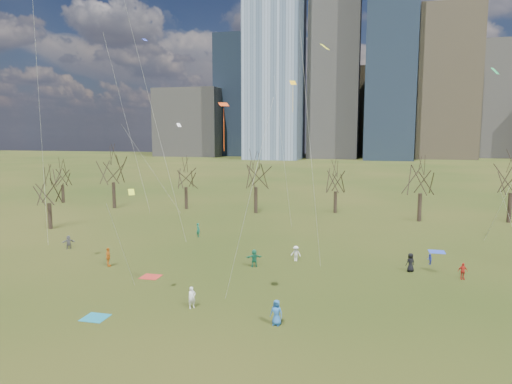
% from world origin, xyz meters
% --- Properties ---
extents(ground, '(500.00, 500.00, 0.00)m').
position_xyz_m(ground, '(0.00, 0.00, 0.00)').
color(ground, black).
rests_on(ground, ground).
extents(downtown_skyline, '(212.50, 78.00, 118.00)m').
position_xyz_m(downtown_skyline, '(-2.43, 210.64, 39.01)').
color(downtown_skyline, slate).
rests_on(downtown_skyline, ground).
extents(bare_tree_row, '(113.04, 29.80, 9.50)m').
position_xyz_m(bare_tree_row, '(-0.09, 37.22, 6.12)').
color(bare_tree_row, black).
rests_on(bare_tree_row, ground).
extents(blanket_teal, '(1.60, 1.50, 0.03)m').
position_xyz_m(blanket_teal, '(-7.62, -2.13, 0.01)').
color(blanket_teal, '#166E89').
rests_on(blanket_teal, ground).
extents(blanket_navy, '(1.60, 1.50, 0.03)m').
position_xyz_m(blanket_navy, '(17.08, 21.71, 0.01)').
color(blanket_navy, '#273FBA').
rests_on(blanket_navy, ground).
extents(blanket_crimson, '(1.60, 1.50, 0.03)m').
position_xyz_m(blanket_crimson, '(-8.08, 6.82, 0.01)').
color(blanket_crimson, '#AF2B23').
rests_on(blanket_crimson, ground).
extents(person_0, '(0.90, 0.66, 1.68)m').
position_xyz_m(person_0, '(4.42, -0.31, 0.84)').
color(person_0, '#245B9C').
rests_on(person_0, ground).
extents(person_1, '(0.66, 0.66, 1.55)m').
position_xyz_m(person_1, '(-1.96, 1.09, 0.77)').
color(person_1, white).
rests_on(person_1, ground).
extents(person_4, '(0.97, 1.08, 1.77)m').
position_xyz_m(person_4, '(-13.36, 8.76, 0.88)').
color(person_4, '#CD6816').
rests_on(person_4, ground).
extents(person_5, '(1.59, 1.10, 1.65)m').
position_xyz_m(person_5, '(-0.15, 11.93, 0.83)').
color(person_5, '#186C4B').
rests_on(person_5, ground).
extents(person_6, '(0.99, 0.89, 1.71)m').
position_xyz_m(person_6, '(13.79, 13.78, 0.85)').
color(person_6, black).
rests_on(person_6, ground).
extents(person_8, '(0.44, 0.54, 1.03)m').
position_xyz_m(person_8, '(15.74, 16.58, 0.51)').
color(person_8, '#2632A6').
rests_on(person_8, ground).
extents(person_9, '(0.98, 0.59, 1.49)m').
position_xyz_m(person_9, '(3.29, 14.80, 0.74)').
color(person_9, white).
rests_on(person_9, ground).
extents(person_10, '(0.90, 0.55, 1.43)m').
position_xyz_m(person_10, '(17.90, 12.63, 0.71)').
color(person_10, red).
rests_on(person_10, ground).
extents(person_11, '(1.34, 1.12, 1.44)m').
position_xyz_m(person_11, '(-21.11, 13.55, 0.72)').
color(person_11, '#5C5B60').
rests_on(person_11, ground).
extents(person_13, '(0.72, 0.70, 1.67)m').
position_xyz_m(person_13, '(-9.68, 22.27, 0.84)').
color(person_13, '#176950').
rests_on(person_13, ground).
extents(kites_airborne, '(50.77, 34.54, 31.12)m').
position_xyz_m(kites_airborne, '(5.53, 12.73, 14.08)').
color(kites_airborne, '#DE4712').
rests_on(kites_airborne, ground).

